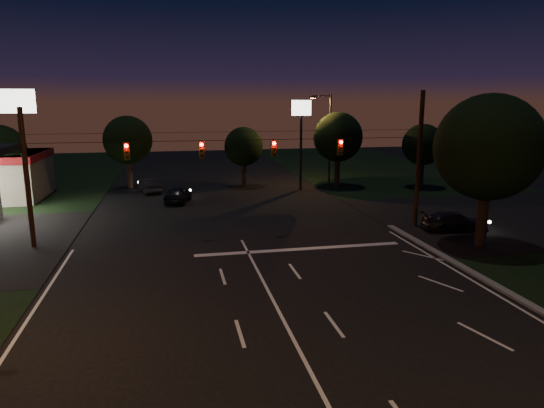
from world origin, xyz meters
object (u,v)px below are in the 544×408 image
object	(u,v)px
car_cross	(455,222)
car_oncoming_b	(149,185)
tree_right_near	(487,149)
utility_pole_right	(415,226)
car_oncoming_a	(178,194)

from	to	relation	value
car_cross	car_oncoming_b	bearing A→B (deg)	55.28
tree_right_near	utility_pole_right	bearing A→B (deg)	107.53
tree_right_near	car_oncoming_a	distance (m)	24.00
utility_pole_right	car_cross	world-z (taller)	utility_pole_right
utility_pole_right	car_oncoming_b	distance (m)	24.45
car_oncoming_a	car_cross	world-z (taller)	car_oncoming_a
utility_pole_right	car_oncoming_a	distance (m)	19.23
car_oncoming_b	car_cross	xyz separation A→B (m)	(20.05, -18.08, -0.04)
utility_pole_right	tree_right_near	distance (m)	7.61
car_oncoming_a	car_oncoming_b	world-z (taller)	car_oncoming_a
car_cross	utility_pole_right	bearing A→B (deg)	57.22
utility_pole_right	car_cross	distance (m)	2.64
car_oncoming_b	car_cross	distance (m)	27.00
car_oncoming_a	car_cross	size ratio (longest dim) A/B	0.95
utility_pole_right	tree_right_near	bearing A→B (deg)	-72.47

